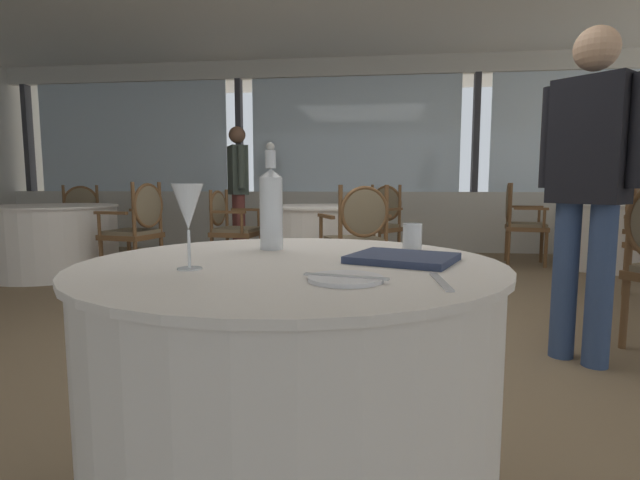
# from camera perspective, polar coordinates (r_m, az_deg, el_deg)

# --- Properties ---
(ground_plane) EXTENTS (13.86, 13.86, 0.00)m
(ground_plane) POSITION_cam_1_polar(r_m,az_deg,el_deg) (3.24, 0.26, -10.53)
(ground_plane) COLOR #756047
(window_wall_far) EXTENTS (10.66, 0.14, 2.71)m
(window_wall_far) POSITION_cam_1_polar(r_m,az_deg,el_deg) (6.99, 4.02, 7.65)
(window_wall_far) COLOR beige
(window_wall_far) RESTS_ON ground_plane
(foreground_table) EXTENTS (1.20, 1.20, 0.74)m
(foreground_table) POSITION_cam_1_polar(r_m,az_deg,el_deg) (1.49, -3.31, -16.62)
(foreground_table) COLOR white
(foreground_table) RESTS_ON ground_plane
(side_plate) EXTENTS (0.17, 0.17, 0.01)m
(side_plate) POSITION_cam_1_polar(r_m,az_deg,el_deg) (1.11, 3.05, -4.60)
(side_plate) COLOR white
(side_plate) RESTS_ON foreground_table
(butter_knife) EXTENTS (0.20, 0.06, 0.00)m
(butter_knife) POSITION_cam_1_polar(r_m,az_deg,el_deg) (1.11, 3.05, -4.33)
(butter_knife) COLOR silver
(butter_knife) RESTS_ON foreground_table
(dinner_fork) EXTENTS (0.03, 0.20, 0.00)m
(dinner_fork) POSITION_cam_1_polar(r_m,az_deg,el_deg) (1.12, 14.10, -4.79)
(dinner_fork) COLOR silver
(dinner_fork) RESTS_ON foreground_table
(water_bottle) EXTENTS (0.08, 0.08, 0.36)m
(water_bottle) POSITION_cam_1_polar(r_m,az_deg,el_deg) (1.64, -5.91, 3.98)
(water_bottle) COLOR white
(water_bottle) RESTS_ON foreground_table
(wine_glass) EXTENTS (0.08, 0.08, 0.22)m
(wine_glass) POSITION_cam_1_polar(r_m,az_deg,el_deg) (1.28, -15.37, 3.62)
(wine_glass) COLOR white
(wine_glass) RESTS_ON foreground_table
(water_tumbler) EXTENTS (0.06, 0.06, 0.09)m
(water_tumbler) POSITION_cam_1_polar(r_m,az_deg,el_deg) (1.67, 10.87, 0.43)
(water_tumbler) COLOR white
(water_tumbler) RESTS_ON foreground_table
(menu_book) EXTENTS (0.35, 0.32, 0.02)m
(menu_book) POSITION_cam_1_polar(r_m,az_deg,el_deg) (1.40, 9.77, -2.12)
(menu_book) COLOR #2D3856
(menu_book) RESTS_ON foreground_table
(background_table_0) EXTENTS (1.05, 1.05, 0.74)m
(background_table_0) POSITION_cam_1_polar(r_m,az_deg,el_deg) (6.40, 30.93, 0.40)
(background_table_0) COLOR white
(background_table_0) RESTS_ON ground_plane
(dining_chair_0_1) EXTENTS (0.66, 0.65, 0.93)m
(dining_chair_0_1) POSITION_cam_1_polar(r_m,az_deg,el_deg) (7.31, 33.24, 2.28)
(dining_chair_0_1) COLOR brown
(dining_chair_0_1) RESTS_ON ground_plane
(dining_chair_0_2) EXTENTS (0.54, 0.60, 0.97)m
(dining_chair_0_2) POSITION_cam_1_polar(r_m,az_deg,el_deg) (6.24, 22.43, 2.51)
(dining_chair_0_2) COLOR brown
(dining_chair_0_2) RESTS_ON ground_plane
(background_table_1) EXTENTS (1.21, 1.21, 0.74)m
(background_table_1) POSITION_cam_1_polar(r_m,az_deg,el_deg) (5.02, 0.19, -0.11)
(background_table_1) COLOR white
(background_table_1) RESTS_ON ground_plane
(dining_chair_1_0) EXTENTS (0.64, 0.61, 0.95)m
(dining_chair_1_0) POSITION_cam_1_polar(r_m,az_deg,el_deg) (4.04, 4.55, 0.97)
(dining_chair_1_0) COLOR brown
(dining_chair_1_0) RESTS_ON ground_plane
(dining_chair_1_1) EXTENTS (0.66, 0.64, 0.95)m
(dining_chair_1_1) POSITION_cam_1_polar(r_m,az_deg,el_deg) (5.80, 7.11, 2.56)
(dining_chair_1_1) COLOR brown
(dining_chair_1_1) RESTS_ON ground_plane
(dining_chair_1_2) EXTENTS (0.51, 0.57, 0.90)m
(dining_chair_1_2) POSITION_cam_1_polar(r_m,az_deg,el_deg) (5.32, -10.63, 1.90)
(dining_chair_1_2) COLOR brown
(dining_chair_1_2) RESTS_ON ground_plane
(background_table_2) EXTENTS (1.33, 1.33, 0.74)m
(background_table_2) POSITION_cam_1_polar(r_m,az_deg,el_deg) (5.84, -29.09, -0.00)
(background_table_2) COLOR white
(background_table_2) RESTS_ON ground_plane
(dining_chair_2_1) EXTENTS (0.54, 0.59, 0.98)m
(dining_chair_2_1) POSITION_cam_1_polar(r_m,az_deg,el_deg) (5.08, -20.68, 1.84)
(dining_chair_2_1) COLOR brown
(dining_chair_2_1) RESTS_ON ground_plane
(dining_chair_2_2) EXTENTS (0.63, 0.59, 0.95)m
(dining_chair_2_2) POSITION_cam_1_polar(r_m,az_deg,el_deg) (6.88, -26.58, 2.50)
(dining_chair_2_2) COLOR brown
(dining_chair_2_2) RESTS_ON ground_plane
(diner_person_0) EXTENTS (0.35, 0.48, 1.69)m
(diner_person_0) POSITION_cam_1_polar(r_m,az_deg,el_deg) (6.32, -9.67, 6.58)
(diner_person_0) COLOR brown
(diner_person_0) RESTS_ON ground_plane
(diner_person_1) EXTENTS (0.40, 0.41, 1.75)m
(diner_person_1) POSITION_cam_1_polar(r_m,az_deg,el_deg) (2.89, 29.19, 6.72)
(diner_person_1) COLOR #334770
(diner_person_1) RESTS_ON ground_plane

